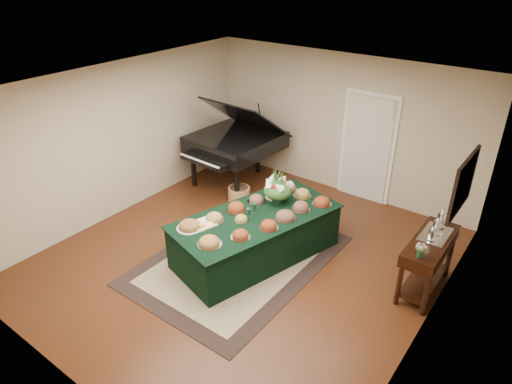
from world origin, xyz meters
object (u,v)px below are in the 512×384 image
Objects in this scene: buffet_table at (256,236)px; floral_centerpiece at (278,187)px; mahogany_sideboard at (429,251)px; grand_piano at (235,142)px.

floral_centerpiece is at bearing 87.51° from buffet_table.
mahogany_sideboard is (2.36, 0.24, -0.36)m from floral_centerpiece.
buffet_table is 0.84m from floral_centerpiece.
floral_centerpiece reaches higher than mahogany_sideboard.
mahogany_sideboard reaches higher than buffet_table.
floral_centerpiece is 0.38× the size of mahogany_sideboard.
floral_centerpiece is at bearing -33.91° from grand_piano.
mahogany_sideboard is at bearing 5.79° from floral_centerpiece.
buffet_table is at bearing -161.85° from mahogany_sideboard.
mahogany_sideboard is at bearing -13.60° from grand_piano.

